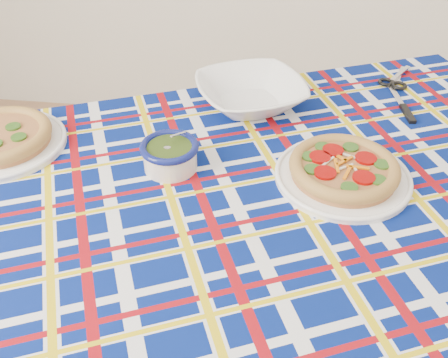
% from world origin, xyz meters
% --- Properties ---
extents(dining_table, '(1.75, 1.46, 0.70)m').
position_xyz_m(dining_table, '(-0.23, 0.52, 0.64)').
color(dining_table, brown).
rests_on(dining_table, floor).
extents(tablecloth, '(1.79, 1.50, 0.10)m').
position_xyz_m(tablecloth, '(-0.23, 0.52, 0.66)').
color(tablecloth, navy).
rests_on(tablecloth, dining_table).
extents(main_focaccia_plate, '(0.39, 0.39, 0.06)m').
position_xyz_m(main_focaccia_plate, '(-0.06, 0.58, 0.74)').
color(main_focaccia_plate, '#A7683B').
rests_on(main_focaccia_plate, tablecloth).
extents(pesto_bowl, '(0.17, 0.17, 0.08)m').
position_xyz_m(pesto_bowl, '(-0.43, 0.58, 0.75)').
color(pesto_bowl, '#20320D').
rests_on(pesto_bowl, tablecloth).
extents(serving_bowl, '(0.36, 0.36, 0.07)m').
position_xyz_m(serving_bowl, '(-0.28, 0.87, 0.74)').
color(serving_bowl, white).
rests_on(serving_bowl, tablecloth).
extents(second_focaccia_plate, '(0.37, 0.37, 0.05)m').
position_xyz_m(second_focaccia_plate, '(-0.83, 0.61, 0.74)').
color(second_focaccia_plate, '#A7683B').
rests_on(second_focaccia_plate, tablecloth).
extents(table_knife, '(0.05, 0.22, 0.01)m').
position_xyz_m(table_knife, '(0.10, 0.96, 0.71)').
color(table_knife, silver).
rests_on(table_knife, tablecloth).
extents(kitchen_scissors, '(0.15, 0.20, 0.02)m').
position_xyz_m(kitchen_scissors, '(0.13, 1.09, 0.72)').
color(kitchen_scissors, silver).
rests_on(kitchen_scissors, tablecloth).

